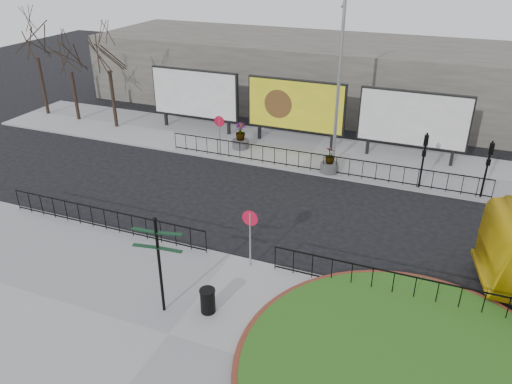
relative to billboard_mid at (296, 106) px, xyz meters
The scene contains 24 objects.
ground 13.31m from the billboard_mid, 83.40° to the right, with size 90.00×90.00×0.00m, color black.
pavement_near 18.21m from the billboard_mid, 85.23° to the right, with size 30.00×10.00×0.12m, color gray.
pavement_far 3.10m from the billboard_mid, 32.94° to the right, with size 44.00×6.00×0.12m, color gray.
brick_edge 19.36m from the billboard_mid, 62.06° to the right, with size 10.40×10.40×0.18m, color brown.
grass_lawn 19.36m from the billboard_mid, 62.06° to the right, with size 10.00×10.00×0.22m, color #1F4C14.
railing_near_left 14.15m from the billboard_mid, 108.73° to the right, with size 10.00×0.10×1.10m, color black, non-canonical shape.
railing_near_right 15.62m from the billboard_mid, 58.92° to the right, with size 9.00×0.10×1.10m, color black, non-canonical shape.
railing_far 4.84m from the billboard_mid, 55.75° to the right, with size 18.00×0.10×1.10m, color black, non-canonical shape.
speed_sign_far 5.04m from the billboard_mid, 134.46° to the right, with size 0.64×0.07×2.47m.
speed_sign_near 13.62m from the billboard_mid, 79.41° to the right, with size 0.64×0.07×2.47m.
billboard_left 7.00m from the billboard_mid, behind, with size 6.20×0.31×4.10m.
billboard_mid is the anchor object (origin of this frame).
billboard_right 7.00m from the billboard_mid, ahead, with size 6.20×0.31×4.10m.
lamp_post 4.23m from the billboard_mid, 33.25° to the right, with size 0.74×0.18×9.23m.
signal_pole_a 8.80m from the billboard_mid, 24.42° to the right, with size 0.22×0.26×3.00m.
signal_pole_b 11.60m from the billboard_mid, 18.28° to the right, with size 0.22×0.26×3.00m.
tree_left 12.63m from the billboard_mid, behind, with size 2.00×2.00×7.00m, color #2D2119, non-canonical shape.
tree_mid 16.05m from the billboard_mid, behind, with size 2.00×2.00×6.20m, color #2D2119, non-canonical shape.
tree_far 19.07m from the billboard_mid, behind, with size 2.00×2.00×7.50m, color #2D2119, non-canonical shape.
building_backdrop 9.15m from the billboard_mid, 80.57° to the left, with size 40.00×10.00×5.00m, color #666259.
fingerpost_sign 16.99m from the billboard_mid, 87.55° to the right, with size 1.75×0.50×3.73m.
litter_bin 16.74m from the billboard_mid, 82.40° to the right, with size 0.56×0.56×0.92m.
planter_a 3.96m from the billboard_mid, 145.56° to the right, with size 1.02×1.02×1.62m.
planter_b 5.08m from the billboard_mid, 47.70° to the right, with size 1.02×1.02×1.48m.
Camera 1 is at (7.33, -15.53, 11.67)m, focal length 35.00 mm.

